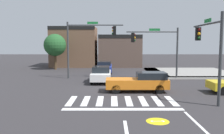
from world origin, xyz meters
TOP-DOWN VIEW (x-y plane):
  - ground_plane at (0.00, 0.00)m, footprint 120.00×120.00m
  - crosswalk_near at (0.00, -4.50)m, footprint 6.80×2.73m
  - bike_detector_marking at (1.55, -8.59)m, footprint 1.10×1.10m
  - curb_corner_northeast at (8.49, 9.42)m, footprint 10.00×10.60m
  - storefront_row at (-3.59, 19.33)m, footprint 13.88×6.96m
  - traffic_signal_southeast at (5.62, -4.11)m, footprint 0.32×4.74m
  - traffic_signal_northeast at (3.94, 4.92)m, footprint 5.26×0.32m
  - traffic_signal_northwest at (-3.03, 5.45)m, footprint 5.80×0.32m
  - car_white at (-1.63, 2.99)m, footprint 1.78×4.26m
  - car_orange at (1.52, -1.53)m, footprint 4.66×1.76m
  - car_blue at (-1.57, 10.38)m, footprint 1.86×4.59m
  - roadside_tree at (-8.50, 14.00)m, footprint 3.08×3.08m

SIDE VIEW (x-z plane):
  - ground_plane at x=0.00m, z-range 0.00..0.00m
  - bike_detector_marking at x=1.55m, z-range 0.00..0.01m
  - crosswalk_near at x=0.00m, z-range 0.00..0.01m
  - curb_corner_northeast at x=8.49m, z-range 0.00..0.15m
  - car_blue at x=-1.57m, z-range 0.02..1.40m
  - car_orange at x=1.52m, z-range 0.01..1.49m
  - car_white at x=-1.63m, z-range 0.01..1.50m
  - storefront_row at x=-3.59m, z-range -0.24..5.92m
  - roadside_tree at x=-8.50m, z-range 0.91..5.84m
  - traffic_signal_northeast at x=3.94m, z-range 1.02..6.24m
  - traffic_signal_southeast at x=5.62m, z-range 0.98..6.43m
  - traffic_signal_northwest at x=-3.03m, z-range 1.21..7.06m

